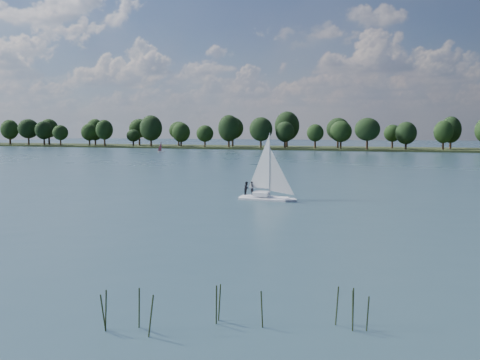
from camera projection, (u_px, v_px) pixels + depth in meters
The scene contains 7 objects.
ground at pixel (373, 166), 125.86m from camera, with size 700.00×700.00×0.00m, color #233342.
far_shore at pixel (408, 150), 229.68m from camera, with size 660.00×40.00×1.50m, color black.
sailboat at pixel (264, 181), 64.94m from camera, with size 6.54×1.88×8.58m.
dinghy_pink at pixel (161, 149), 209.44m from camera, with size 2.79×2.68×4.44m.
pontoon at pixel (41, 147), 280.77m from camera, with size 4.00×2.00×0.50m, color slate.
treeline at pixel (388, 131), 227.99m from camera, with size 562.77×74.08×18.14m.
reeds at pixel (41, 301), 24.10m from camera, with size 59.00×11.26×1.84m.
Camera 1 is at (16.67, -28.40, 8.49)m, focal length 40.00 mm.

